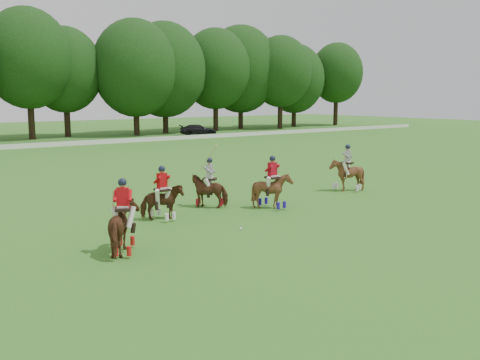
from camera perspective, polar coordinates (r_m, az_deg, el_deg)
ground at (r=16.97m, az=2.00°, el=-7.21°), size 180.00×180.00×0.00m
car_right at (r=65.39m, az=-4.49°, el=5.36°), size 4.82×3.33×1.30m
polo_red_a at (r=16.56m, az=-12.29°, el=-4.86°), size 1.69×2.05×2.29m
polo_red_b at (r=20.70m, az=-8.27°, el=-2.26°), size 1.47×1.30×2.10m
polo_red_c at (r=22.65m, az=3.45°, el=-1.04°), size 1.32×1.46×2.24m
polo_stripe_a at (r=22.95m, az=-3.25°, el=-1.02°), size 1.69×1.71×2.67m
polo_stripe_b at (r=27.26m, az=11.34°, el=0.60°), size 1.82×1.90×2.34m
polo_ball at (r=19.10m, az=0.08°, el=-5.22°), size 0.09×0.09×0.09m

